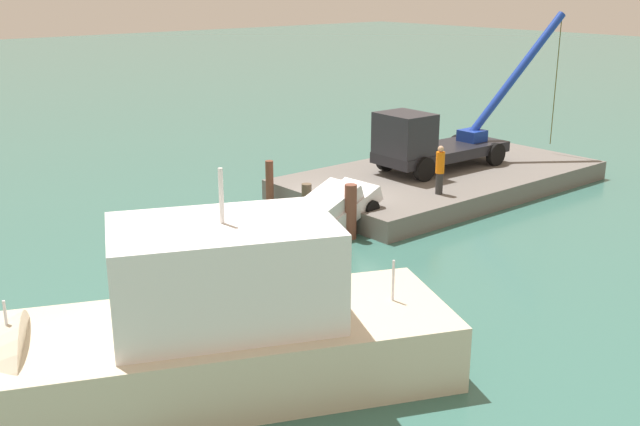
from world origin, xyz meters
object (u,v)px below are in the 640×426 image
Objects in this scene: salvaged_car at (323,216)px; dock_worker at (440,169)px; moored_yacht at (134,367)px; crane_truck at (432,140)px.

dock_worker is at bearing 170.05° from salvaged_car.
moored_yacht reaches higher than dock_worker.
salvaged_car is 11.56m from moored_yacht.
salvaged_car is at bearing -9.95° from dock_worker.
salvaged_car is at bearing 13.52° from crane_truck.
salvaged_car is (7.64, 1.84, -1.46)m from crane_truck.
salvaged_car is (5.08, -0.89, -1.08)m from dock_worker.
crane_truck is 5.09× the size of dock_worker.
crane_truck is 0.71× the size of moored_yacht.
crane_truck reaches higher than moored_yacht.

